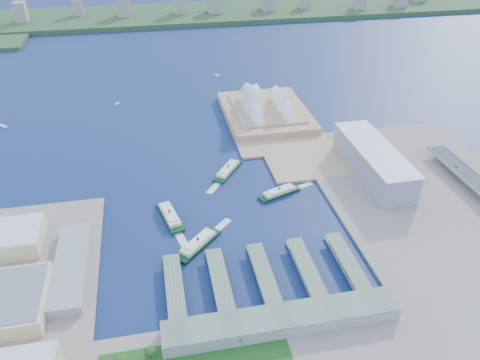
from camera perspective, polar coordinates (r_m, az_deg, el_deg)
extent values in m
plane|color=#0E1C41|center=(507.26, -0.72, -6.32)|extent=(3000.00, 3000.00, 0.00)
cube|color=gray|center=(558.74, 25.44, -5.69)|extent=(240.00, 500.00, 3.00)
cube|color=tan|center=(743.87, 3.69, 7.22)|extent=(135.00, 220.00, 3.00)
cube|color=#2D4926|center=(1405.88, -8.69, 19.28)|extent=(2200.00, 260.00, 12.00)
cube|color=gray|center=(616.06, 15.93, 2.25)|extent=(45.00, 155.00, 35.00)
cube|color=gray|center=(408.96, 5.14, -16.71)|extent=(200.00, 28.00, 12.00)
imported|color=slate|center=(649.97, 24.87, 1.47)|extent=(1.72, 4.23, 1.23)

